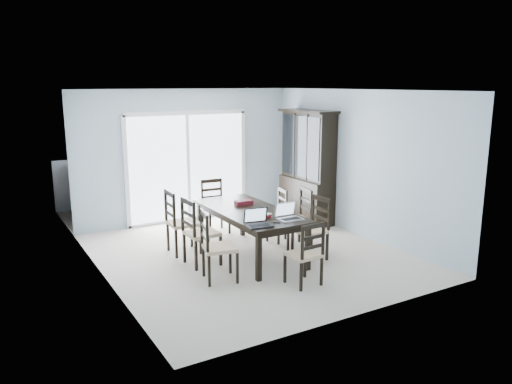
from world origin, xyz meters
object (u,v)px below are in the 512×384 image
chair_right_far (277,208)px  laptop_silver (290,216)px  chair_right_mid (300,211)px  dining_table (249,214)px  chair_left_far (177,215)px  chair_end_near (308,247)px  game_box (244,202)px  chair_left_mid (196,225)px  cell_phone (277,222)px  china_hutch (307,168)px  hot_tub (132,189)px  chair_left_near (213,239)px  chair_end_far (214,200)px  laptop_dark (259,222)px  chair_right_near (315,221)px

chair_right_far → laptop_silver: bearing=164.6°
chair_right_far → chair_right_mid: bearing=-165.4°
dining_table → chair_left_far: bearing=145.8°
chair_end_near → game_box: size_ratio=3.67×
laptop_silver → game_box: laptop_silver is taller
chair_left_mid → game_box: 1.08m
cell_phone → game_box: size_ratio=0.40×
chair_left_far → chair_right_mid: (1.91, -0.68, -0.03)m
china_hutch → chair_end_near: china_hutch is taller
laptop_silver → hot_tub: 4.50m
dining_table → laptop_silver: bearing=-74.5°
china_hutch → chair_left_near: size_ratio=1.90×
dining_table → chair_end_far: chair_end_far is taller
chair_left_far → laptop_silver: (1.19, -1.47, 0.17)m
chair_end_near → laptop_silver: bearing=72.4°
hot_tub → chair_right_far: bearing=-59.4°
chair_left_near → game_box: size_ratio=4.07×
laptop_dark → chair_right_far: bearing=59.0°
game_box → chair_left_near: bearing=-135.9°
china_hutch → chair_right_far: size_ratio=2.17×
chair_left_mid → hot_tub: chair_left_mid is taller
cell_phone → laptop_dark: bearing=-144.2°
china_hutch → hot_tub: bearing=141.3°
chair_right_far → laptop_dark: chair_right_far is taller
game_box → chair_right_far: bearing=16.7°
chair_right_near → dining_table: bearing=49.3°
laptop_silver → cell_phone: (-0.25, -0.03, -0.05)m
chair_left_near → chair_end_far: chair_left_near is taller
dining_table → chair_end_far: bearing=86.5°
chair_left_far → chair_right_far: size_ratio=1.19×
chair_left_far → chair_right_far: 1.87m
chair_left_near → laptop_dark: size_ratio=3.01×
chair_end_far → laptop_dark: 2.44m
chair_end_far → hot_tub: bearing=-61.2°
dining_table → china_hutch: (2.02, 1.25, 0.40)m
chair_right_near → laptop_dark: chair_right_near is taller
chair_right_mid → chair_left_far: bearing=79.8°
chair_left_far → laptop_dark: chair_left_far is taller
laptop_silver → cell_phone: bearing=-173.1°
laptop_dark → chair_right_mid: bearing=42.8°
chair_right_mid → hot_tub: chair_right_mid is taller
chair_left_mid → game_box: bearing=106.5°
chair_left_mid → laptop_silver: size_ratio=3.40×
chair_left_mid → dining_table: bearing=87.7°
chair_left_far → laptop_dark: 1.66m
chair_left_mid → cell_phone: (0.90, -0.85, 0.12)m
chair_right_mid → chair_end_near: 1.72m
chair_left_far → chair_end_near: size_ratio=1.16×
chair_right_near → hot_tub: chair_right_near is taller
chair_right_near → chair_right_mid: bearing=-15.1°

